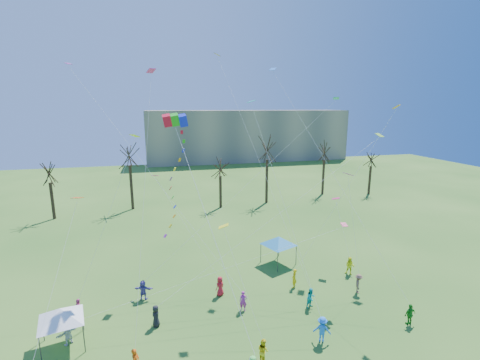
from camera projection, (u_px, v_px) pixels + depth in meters
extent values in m
cube|color=gray|center=(247.00, 135.00, 102.16)|extent=(60.00, 14.00, 15.00)
cylinder|color=black|center=(52.00, 201.00, 48.25)|extent=(0.44, 0.44, 5.40)
cylinder|color=black|center=(131.00, 187.00, 52.77)|extent=(0.44, 0.44, 7.09)
cylinder|color=black|center=(221.00, 192.00, 53.77)|extent=(0.44, 0.44, 5.21)
cylinder|color=black|center=(267.00, 181.00, 56.23)|extent=(0.44, 0.44, 7.41)
cylinder|color=black|center=(323.00, 177.00, 61.95)|extent=(0.44, 0.44, 6.47)
cylinder|color=black|center=(370.00, 180.00, 62.17)|extent=(0.44, 0.44, 5.31)
cube|color=red|center=(167.00, 120.00, 23.00)|extent=(0.68, 1.00, 0.96)
cube|color=#16A516|center=(175.00, 120.00, 23.13)|extent=(0.68, 1.00, 0.96)
cube|color=#1020D0|center=(183.00, 120.00, 23.26)|extent=(0.68, 1.00, 0.96)
cylinder|color=white|center=(212.00, 231.00, 20.90)|extent=(0.02, 0.02, 15.05)
cylinder|color=#3F3F44|center=(40.00, 351.00, 20.96)|extent=(0.08, 0.08, 2.02)
cylinder|color=#3F3F44|center=(84.00, 339.00, 22.07)|extent=(0.08, 0.08, 2.02)
cylinder|color=#3F3F44|center=(43.00, 328.00, 23.13)|extent=(0.08, 0.08, 2.02)
cylinder|color=#3F3F44|center=(82.00, 318.00, 24.25)|extent=(0.08, 0.08, 2.02)
pyramid|color=white|center=(60.00, 314.00, 22.29)|extent=(3.75, 3.75, 0.87)
cylinder|color=#3F3F44|center=(278.00, 262.00, 32.91)|extent=(0.09, 0.09, 2.09)
cylinder|color=#3F3F44|center=(296.00, 255.00, 34.41)|extent=(0.09, 0.09, 2.09)
cylinder|color=#3F3F44|center=(261.00, 253.00, 34.94)|extent=(0.09, 0.09, 2.09)
cylinder|color=#3F3F44|center=(279.00, 247.00, 36.44)|extent=(0.09, 0.09, 2.09)
pyramid|color=#247CB6|center=(279.00, 241.00, 34.35)|extent=(3.69, 3.69, 0.90)
imported|color=yellow|center=(263.00, 351.00, 21.23)|extent=(0.88, 0.98, 1.66)
imported|color=blue|center=(322.00, 329.00, 23.13)|extent=(1.37, 1.16, 1.84)
imported|color=#1D871E|center=(410.00, 314.00, 24.95)|extent=(1.00, 0.48, 1.65)
imported|color=silver|center=(68.00, 334.00, 22.88)|extent=(1.41, 1.27, 1.56)
imported|color=black|center=(156.00, 316.00, 24.75)|extent=(0.54, 0.82, 1.66)
imported|color=#AD2B92|center=(243.00, 301.00, 26.65)|extent=(0.71, 0.59, 1.65)
imported|color=#0B9EA1|center=(311.00, 298.00, 27.08)|extent=(0.98, 0.88, 1.67)
imported|color=brown|center=(358.00, 284.00, 29.25)|extent=(1.15, 1.27, 1.71)
imported|color=#EC4E9B|center=(79.00, 309.00, 25.52)|extent=(0.76, 1.09, 1.72)
imported|color=#5C4CA5|center=(143.00, 290.00, 28.22)|extent=(1.67, 0.95, 1.72)
imported|color=red|center=(220.00, 286.00, 28.83)|extent=(1.00, 0.91, 1.72)
imported|color=yellow|center=(294.00, 278.00, 30.11)|extent=(0.72, 0.76, 1.75)
imported|color=#F9FF1A|center=(350.00, 266.00, 32.40)|extent=(1.09, 1.08, 1.78)
cube|color=#F0550C|center=(77.00, 198.00, 23.17)|extent=(0.78, 0.90, 0.18)
cylinder|color=white|center=(55.00, 282.00, 20.32)|extent=(0.01, 0.01, 11.20)
cube|color=#E325AD|center=(151.00, 71.00, 27.15)|extent=(0.85, 0.92, 0.33)
cylinder|color=white|center=(144.00, 192.00, 23.65)|extent=(0.01, 0.01, 20.43)
cube|color=yellow|center=(224.00, 226.00, 22.76)|extent=(0.78, 0.67, 0.28)
cylinder|color=white|center=(243.00, 283.00, 21.95)|extent=(0.01, 0.01, 7.54)
cube|color=#17B0A7|center=(251.00, 101.00, 27.74)|extent=(0.69, 0.54, 0.23)
cylinder|color=white|center=(284.00, 203.00, 25.39)|extent=(0.01, 0.01, 17.50)
cube|color=blue|center=(273.00, 69.00, 33.53)|extent=(0.90, 0.92, 0.33)
cylinder|color=white|center=(331.00, 171.00, 29.19)|extent=(0.01, 0.01, 24.09)
cube|color=#BE1748|center=(344.00, 225.00, 27.52)|extent=(0.55, 0.68, 0.16)
cylinder|color=white|center=(219.00, 271.00, 25.15)|extent=(0.01, 0.01, 21.81)
cube|color=#77BF2D|center=(380.00, 135.00, 32.42)|extent=(0.77, 0.87, 0.35)
cylinder|color=white|center=(283.00, 211.00, 28.54)|extent=(0.01, 0.01, 25.30)
cube|color=#A9309B|center=(68.00, 63.00, 29.91)|extent=(0.78, 0.80, 0.19)
cylinder|color=white|center=(150.00, 173.00, 28.23)|extent=(0.01, 0.01, 25.09)
cube|color=#EBAB0C|center=(217.00, 55.00, 35.17)|extent=(0.84, 0.76, 0.38)
cylinder|color=white|center=(258.00, 158.00, 31.08)|extent=(0.01, 0.01, 24.85)
cube|color=#FE2AAE|center=(348.00, 174.00, 28.28)|extent=(0.88, 0.75, 0.28)
cylinder|color=white|center=(354.00, 227.00, 28.71)|extent=(0.01, 0.01, 8.87)
cube|color=#DCFF1A|center=(135.00, 136.00, 26.08)|extent=(0.89, 0.91, 0.29)
cylinder|color=white|center=(107.00, 219.00, 25.75)|extent=(0.01, 0.01, 13.22)
cube|color=#18A3B6|center=(336.00, 98.00, 35.22)|extent=(0.87, 0.94, 0.26)
cylinder|color=white|center=(250.00, 181.00, 31.67)|extent=(0.01, 0.01, 26.11)
cube|color=#F9297F|center=(155.00, 176.00, 29.43)|extent=(0.67, 0.78, 0.21)
cylinder|color=white|center=(187.00, 228.00, 29.08)|extent=(0.01, 0.01, 10.49)
cube|color=#FB9A0D|center=(396.00, 107.00, 27.15)|extent=(0.65, 0.68, 0.35)
cylinder|color=white|center=(343.00, 195.00, 28.58)|extent=(0.01, 0.01, 16.32)
cube|color=#D32368|center=(336.00, 198.00, 33.78)|extent=(0.91, 0.86, 0.20)
cylinder|color=white|center=(343.00, 230.00, 33.05)|extent=(0.01, 0.01, 5.98)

